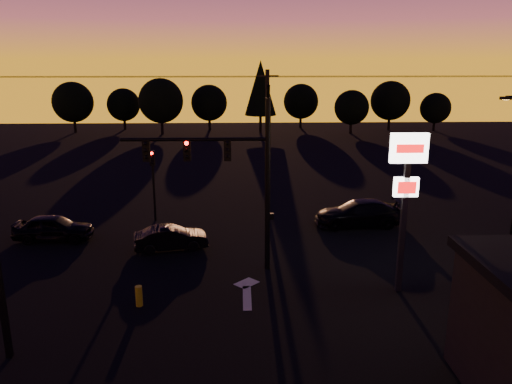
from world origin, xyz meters
TOP-DOWN VIEW (x-y plane):
  - ground at (0.00, 0.00)m, footprint 120.00×120.00m
  - lane_arrow at (0.50, 1.67)m, footprint 1.20×3.10m
  - traffic_signal_mast at (-0.10, 3.99)m, footprint 6.79×0.52m
  - secondary_signal at (-5.00, 11.49)m, footprint 0.30×0.31m
  - pylon_sign at (7.00, 1.50)m, footprint 1.50×0.28m
  - utility_pole_1 at (2.00, 14.00)m, footprint 1.40×0.26m
  - power_wires at (2.00, 14.00)m, footprint 36.00×1.22m
  - bollard at (-3.85, 0.46)m, footprint 0.28×0.28m
  - tree_0 at (-22.00, 50.00)m, footprint 5.36×5.36m
  - tree_1 at (-16.00, 53.00)m, footprint 4.54×4.54m
  - tree_2 at (-10.00, 48.00)m, footprint 5.77×5.78m
  - tree_3 at (-4.00, 52.00)m, footprint 4.95×4.95m
  - tree_4 at (3.00, 49.00)m, footprint 4.18×4.18m
  - tree_5 at (9.00, 54.00)m, footprint 4.95×4.95m
  - tree_6 at (15.00, 48.00)m, footprint 4.54×4.54m
  - tree_7 at (21.00, 51.00)m, footprint 5.36×5.36m
  - tree_8 at (27.00, 50.00)m, footprint 4.12×4.12m
  - car_left at (-9.99, 8.22)m, footprint 4.22×1.75m
  - car_mid at (-3.38, 6.64)m, footprint 3.98×2.10m
  - car_right at (7.31, 10.19)m, footprint 5.36×2.41m

SIDE VIEW (x-z plane):
  - ground at x=0.00m, z-range 0.00..0.00m
  - lane_arrow at x=0.50m, z-range 0.00..0.01m
  - bollard at x=-3.85m, z-range 0.00..0.85m
  - car_mid at x=-3.38m, z-range 0.00..1.25m
  - car_left at x=-9.99m, z-range 0.00..1.43m
  - car_right at x=7.31m, z-range 0.00..1.52m
  - secondary_signal at x=-5.00m, z-range 0.69..5.04m
  - tree_8 at x=27.00m, z-range 0.53..5.71m
  - tree_1 at x=-16.00m, z-range 0.58..6.29m
  - tree_6 at x=15.00m, z-range 0.58..6.29m
  - tree_3 at x=-4.00m, z-range 0.63..6.86m
  - tree_5 at x=9.00m, z-range 0.63..6.86m
  - tree_0 at x=-22.00m, z-range 0.69..7.43m
  - tree_7 at x=21.00m, z-range 0.69..7.43m
  - tree_2 at x=-10.00m, z-range 0.74..8.00m
  - utility_pole_1 at x=2.00m, z-range 0.09..9.09m
  - pylon_sign at x=7.00m, z-range 1.51..8.31m
  - traffic_signal_mast at x=-0.10m, z-range 0.65..9.23m
  - tree_4 at x=3.00m, z-range 1.18..10.68m
  - power_wires at x=2.00m, z-range 8.53..8.60m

